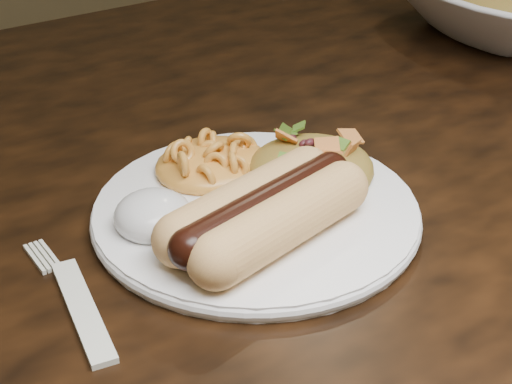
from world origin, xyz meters
TOP-DOWN VIEW (x-y plane):
  - table at (0.00, 0.00)m, footprint 1.60×0.90m
  - plate at (-0.01, -0.04)m, footprint 0.29×0.29m
  - hotdog at (-0.02, -0.07)m, footprint 0.13×0.09m
  - mac_and_cheese at (-0.01, 0.02)m, footprint 0.10×0.09m
  - sour_cream at (-0.08, -0.02)m, footprint 0.05×0.05m
  - taco_salad at (0.05, -0.03)m, footprint 0.09×0.09m
  - fork at (-0.15, -0.06)m, footprint 0.04×0.12m

SIDE VIEW (x-z plane):
  - table at x=0.00m, z-range 0.28..1.03m
  - fork at x=-0.15m, z-range 0.75..0.75m
  - plate at x=-0.01m, z-range 0.75..0.76m
  - sour_cream at x=-0.08m, z-range 0.76..0.79m
  - taco_salad at x=0.05m, z-range 0.76..0.80m
  - mac_and_cheese at x=-0.01m, z-range 0.76..0.79m
  - hotdog at x=-0.02m, z-range 0.76..0.80m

